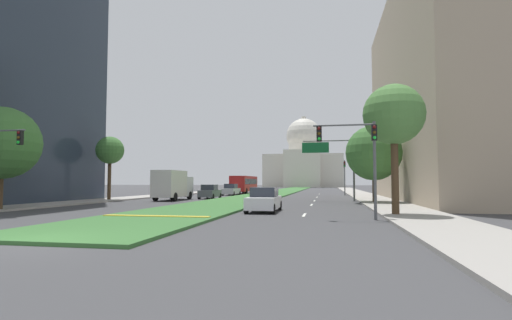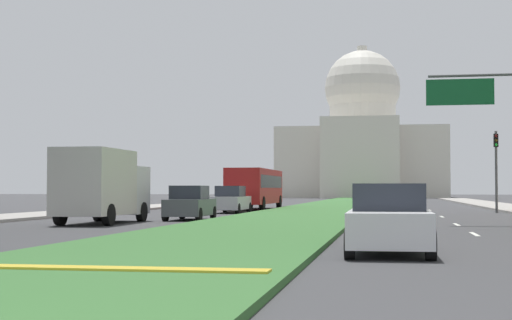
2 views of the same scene
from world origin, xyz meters
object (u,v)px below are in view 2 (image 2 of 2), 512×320
capitol_building (362,144)px  sedan_midblock (190,204)px  traffic_light_far_right (496,161)px  city_bus (255,186)px  overhead_guide_sign (507,114)px  sedan_lead_stopped (389,220)px  box_truck_delivery (102,185)px  sedan_distant (231,200)px

capitol_building → sedan_midblock: bearing=-92.6°
traffic_light_far_right → city_bus: (-16.49, 5.54, -1.54)m
capitol_building → overhead_guide_sign: 108.37m
sedan_lead_stopped → city_bus: (-9.82, 38.30, 1.00)m
sedan_midblock → box_truck_delivery: bearing=-122.2°
overhead_guide_sign → sedan_midblock: 15.27m
traffic_light_far_right → sedan_midblock: traffic_light_far_right is taller
city_bus → traffic_light_far_right: bearing=-18.6°
capitol_building → sedan_distant: bearing=-93.1°
sedan_distant → capitol_building: bearing=86.9°
capitol_building → sedan_lead_stopped: size_ratio=6.29×
sedan_distant → city_bus: (0.07, 8.63, 0.97)m
sedan_lead_stopped → box_truck_delivery: size_ratio=0.73×
sedan_midblock → capitol_building: bearing=87.4°
overhead_guide_sign → city_bus: 27.57m
traffic_light_far_right → sedan_distant: size_ratio=1.14×
traffic_light_far_right → city_bus: 17.46m
capitol_building → traffic_light_far_right: size_ratio=5.63×
traffic_light_far_right → overhead_guide_sign: 17.75m
overhead_guide_sign → sedan_lead_stopped: 16.38m
box_truck_delivery → city_bus: (2.56, 24.53, 0.09)m
sedan_lead_stopped → city_bus: 39.56m
sedan_lead_stopped → capitol_building: bearing=92.3°
capitol_building → sedan_lead_stopped: bearing=-87.7°
sedan_midblock → overhead_guide_sign: bearing=-12.1°
overhead_guide_sign → sedan_midblock: bearing=167.9°
sedan_midblock → sedan_lead_stopped: bearing=-62.3°
box_truck_delivery → sedan_lead_stopped: bearing=-48.0°
capitol_building → box_truck_delivery: (-7.48, -109.19, -7.99)m
capitol_building → sedan_lead_stopped: capitol_building is taller
overhead_guide_sign → box_truck_delivery: overhead_guide_sign is taller
capitol_building → sedan_distant: size_ratio=6.40×
traffic_light_far_right → sedan_lead_stopped: (-6.66, -32.76, -2.54)m
overhead_guide_sign → sedan_distant: (-14.76, 14.52, -3.84)m
sedan_midblock → city_bus: size_ratio=0.38×
capitol_building → traffic_light_far_right: (11.58, -90.21, -6.35)m
traffic_light_far_right → sedan_midblock: (-16.24, -14.52, -2.53)m
sedan_distant → sedan_lead_stopped: bearing=-71.6°
sedan_distant → city_bus: 8.69m
traffic_light_far_right → box_truck_delivery: bearing=-135.1°
sedan_lead_stopped → sedan_midblock: bearing=117.7°
overhead_guide_sign → box_truck_delivery: (-17.26, -1.38, -2.96)m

